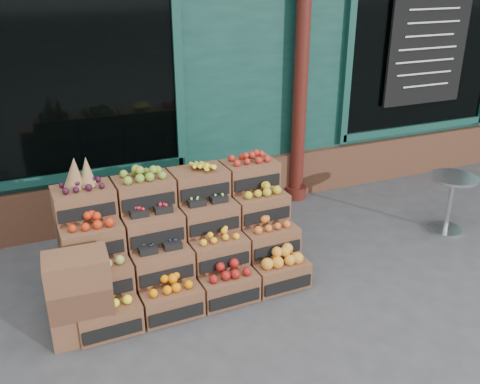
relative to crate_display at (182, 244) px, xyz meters
name	(u,v)px	position (x,y,z in m)	size (l,w,h in m)	color
ground	(288,297)	(0.84, -0.65, -0.43)	(60.00, 60.00, 0.00)	#3B3B3E
shop_facade	(143,0)	(0.84, 4.46, 1.97)	(12.00, 6.24, 4.80)	#113A31
crate_display	(182,244)	(0.00, 0.00, 0.00)	(2.24, 1.14, 1.39)	brown
spare_crates	(80,297)	(-1.03, -0.46, -0.04)	(0.54, 0.39, 0.78)	brown
bistro_table	(451,197)	(3.22, -0.16, 0.00)	(0.55, 0.55, 0.69)	silver
shopkeeper	(79,141)	(-0.64, 2.01, 0.54)	(0.70, 0.46, 1.93)	#154B1C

